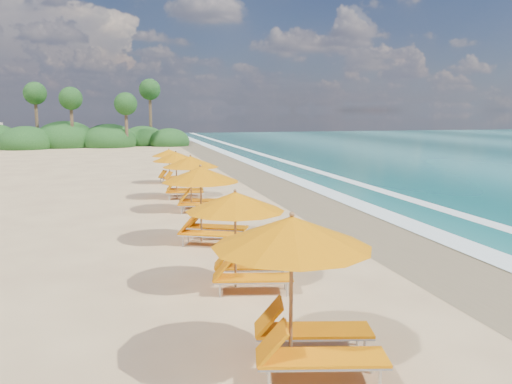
% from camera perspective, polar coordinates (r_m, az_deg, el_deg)
% --- Properties ---
extents(ground, '(160.00, 160.00, 0.00)m').
position_cam_1_polar(ground, '(19.69, 0.00, -3.45)').
color(ground, '#D4B37C').
rests_on(ground, ground).
extents(wet_sand, '(4.00, 160.00, 0.01)m').
position_cam_1_polar(wet_sand, '(21.06, 10.59, -2.77)').
color(wet_sand, olive).
rests_on(wet_sand, ground).
extents(surf_foam, '(4.00, 160.00, 0.01)m').
position_cam_1_polar(surf_foam, '(22.33, 16.87, -2.28)').
color(surf_foam, white).
rests_on(surf_foam, ground).
extents(station_0, '(3.26, 3.14, 2.65)m').
position_cam_1_polar(station_0, '(8.57, 5.30, -9.84)').
color(station_0, olive).
rests_on(station_0, ground).
extents(station_1, '(2.95, 2.83, 2.41)m').
position_cam_1_polar(station_1, '(12.39, -1.44, -4.52)').
color(station_1, olive).
rests_on(station_1, ground).
extents(station_2, '(3.34, 3.33, 2.53)m').
position_cam_1_polar(station_2, '(16.72, -5.47, -0.77)').
color(station_2, olive).
rests_on(station_2, ground).
extents(station_3, '(2.93, 2.81, 2.42)m').
position_cam_1_polar(station_3, '(21.99, -6.72, 1.38)').
color(station_3, olive).
rests_on(station_3, ground).
extents(station_4, '(2.73, 2.59, 2.32)m').
position_cam_1_polar(station_4, '(25.41, -8.39, 2.25)').
color(station_4, olive).
rests_on(station_4, ground).
extents(station_5, '(2.64, 2.59, 2.06)m').
position_cam_1_polar(station_5, '(30.78, -9.30, 3.11)').
color(station_5, olive).
rests_on(station_5, ground).
extents(treeline, '(25.80, 8.80, 9.74)m').
position_cam_1_polar(treeline, '(64.37, -19.42, 5.60)').
color(treeline, '#163D14').
rests_on(treeline, ground).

